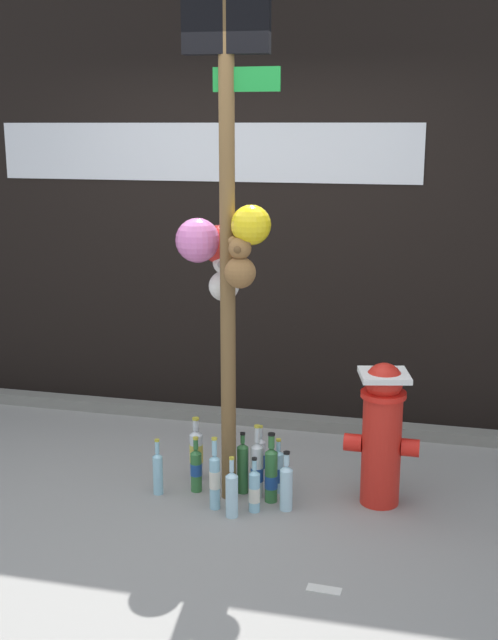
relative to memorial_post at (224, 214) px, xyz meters
The scene contains 18 objects.
ground_plane 1.63m from the memorial_post, 115.16° to the right, with size 14.00×14.00×0.00m, color gray.
building_wall 1.52m from the memorial_post, 95.50° to the left, with size 10.00×0.21×3.28m.
curb_strip 1.93m from the memorial_post, 97.33° to the left, with size 8.00×0.12×0.08m, color slate.
memorial_post is the anchor object (origin of this frame).
fire_hydrant 1.46m from the memorial_post, ahead, with size 0.41×0.31×0.81m.
bottle_0 1.50m from the memorial_post, 20.29° to the left, with size 0.06×0.06×0.32m.
bottle_1 1.44m from the memorial_post, 94.98° to the right, with size 0.06×0.06×0.41m.
bottle_2 1.46m from the memorial_post, 144.81° to the left, with size 0.08×0.08×0.39m.
bottle_3 1.49m from the memorial_post, 68.18° to the right, with size 0.07×0.07×0.34m.
bottle_4 1.50m from the memorial_post, 38.30° to the right, with size 0.06×0.06×0.31m.
bottle_5 1.47m from the memorial_post, behind, with size 0.07×0.07×0.33m.
bottle_6 1.46m from the memorial_post, ahead, with size 0.07×0.07×0.41m.
bottle_7 1.48m from the memorial_post, 54.48° to the left, with size 0.06×0.06×0.35m.
bottle_8 1.45m from the memorial_post, 31.43° to the left, with size 0.07×0.07×0.36m.
bottle_9 1.44m from the memorial_post, ahead, with size 0.07×0.07×0.43m.
bottle_10 1.51m from the memorial_post, 15.20° to the right, with size 0.07×0.07×0.34m.
bottle_11 1.51m from the memorial_post, 168.03° to the right, with size 0.06×0.06×0.33m.
litter_1 1.92m from the memorial_post, 50.37° to the right, with size 0.16×0.06×0.01m, color silver.
Camera 1 is at (1.27, -3.77, 2.05)m, focal length 45.26 mm.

